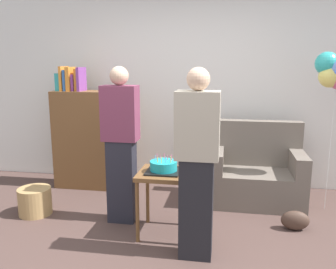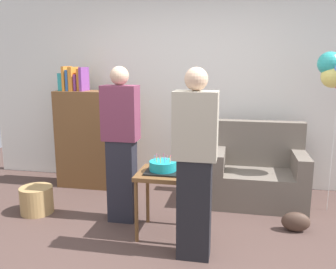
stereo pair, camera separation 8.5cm
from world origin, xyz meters
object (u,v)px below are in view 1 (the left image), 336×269
(birthday_cake, at_px, (164,167))
(balloon_bunch, at_px, (335,72))
(bookshelf, at_px, (85,137))
(person_blowing_candles, at_px, (121,145))
(wicker_basket, at_px, (35,201))
(handbag, at_px, (295,220))
(couch, at_px, (255,174))
(side_table, at_px, (164,182))
(person_holding_cake, at_px, (197,164))

(birthday_cake, relative_size, balloon_bunch, 0.18)
(bookshelf, bearing_deg, balloon_bunch, -5.11)
(person_blowing_candles, relative_size, wicker_basket, 4.53)
(handbag, xyz_separation_m, balloon_bunch, (0.42, 0.62, 1.46))
(bookshelf, relative_size, handbag, 5.78)
(wicker_basket, bearing_deg, couch, 18.69)
(balloon_bunch, bearing_deg, couch, 171.86)
(wicker_basket, relative_size, balloon_bunch, 0.20)
(bookshelf, bearing_deg, wicker_basket, -101.44)
(couch, height_order, person_blowing_candles, person_blowing_candles)
(side_table, distance_m, wicker_basket, 1.56)
(wicker_basket, bearing_deg, balloon_bunch, 12.57)
(person_blowing_candles, bearing_deg, balloon_bunch, 16.09)
(person_blowing_candles, relative_size, person_holding_cake, 1.00)
(couch, bearing_deg, birthday_cake, -132.55)
(bookshelf, relative_size, balloon_bunch, 0.91)
(handbag, bearing_deg, couch, 115.76)
(person_holding_cake, bearing_deg, balloon_bunch, -137.22)
(person_blowing_candles, relative_size, handbag, 5.82)
(person_blowing_candles, distance_m, balloon_bunch, 2.42)
(person_blowing_candles, xyz_separation_m, person_holding_cake, (0.84, -0.58, 0.00))
(birthday_cake, height_order, person_blowing_candles, person_blowing_candles)
(couch, height_order, person_holding_cake, person_holding_cake)
(person_blowing_candles, relative_size, balloon_bunch, 0.92)
(couch, bearing_deg, person_blowing_candles, -150.52)
(couch, distance_m, handbag, 0.85)
(bookshelf, bearing_deg, side_table, -42.44)
(person_blowing_candles, xyz_separation_m, handbag, (1.78, 0.08, -0.73))
(birthday_cake, relative_size, wicker_basket, 0.89)
(couch, xyz_separation_m, handbag, (0.35, -0.73, -0.24))
(couch, height_order, side_table, couch)
(handbag, bearing_deg, side_table, -167.13)
(side_table, height_order, person_blowing_candles, person_blowing_candles)
(couch, height_order, birthday_cake, couch)
(person_holding_cake, xyz_separation_m, wicker_basket, (-1.85, 0.57, -0.68))
(bookshelf, xyz_separation_m, handbag, (2.59, -0.89, -0.59))
(birthday_cake, bearing_deg, side_table, 162.77)
(birthday_cake, xyz_separation_m, person_blowing_candles, (-0.49, 0.22, 0.15))
(person_holding_cake, distance_m, wicker_basket, 2.05)
(person_holding_cake, height_order, wicker_basket, person_holding_cake)
(balloon_bunch, bearing_deg, bookshelf, 174.89)
(side_table, height_order, handbag, side_table)
(side_table, relative_size, wicker_basket, 1.76)
(bookshelf, xyz_separation_m, person_holding_cake, (1.65, -1.55, 0.15))
(couch, bearing_deg, balloon_bunch, -8.14)
(side_table, bearing_deg, couch, 47.45)
(couch, bearing_deg, side_table, -132.55)
(handbag, bearing_deg, person_holding_cake, -145.06)
(person_blowing_candles, distance_m, person_holding_cake, 1.02)
(couch, distance_m, person_holding_cake, 1.59)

